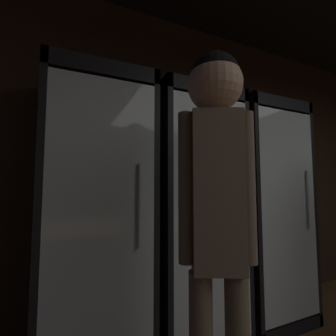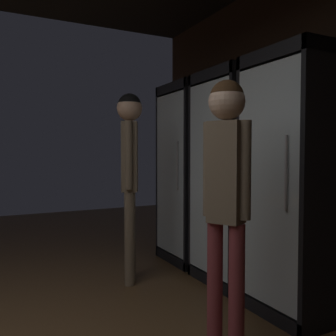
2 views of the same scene
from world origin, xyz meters
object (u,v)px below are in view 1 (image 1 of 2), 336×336
object	(u,v)px
cooler_center	(259,211)
cooler_left	(190,215)
cooler_far_left	(95,219)
shopper_near	(217,195)

from	to	relation	value
cooler_center	cooler_left	bearing A→B (deg)	-179.91
cooler_far_left	cooler_left	xyz separation A→B (m)	(0.75, 0.00, -0.01)
cooler_left	shopper_near	bearing A→B (deg)	-113.24
cooler_far_left	shopper_near	bearing A→B (deg)	-68.92
cooler_left	cooler_center	bearing A→B (deg)	0.09
cooler_left	cooler_far_left	bearing A→B (deg)	-179.99
cooler_center	shopper_near	world-z (taller)	cooler_center
cooler_center	cooler_far_left	bearing A→B (deg)	-179.95
cooler_left	shopper_near	distance (m)	1.03
cooler_left	shopper_near	xyz separation A→B (m)	(-0.40, -0.92, 0.20)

